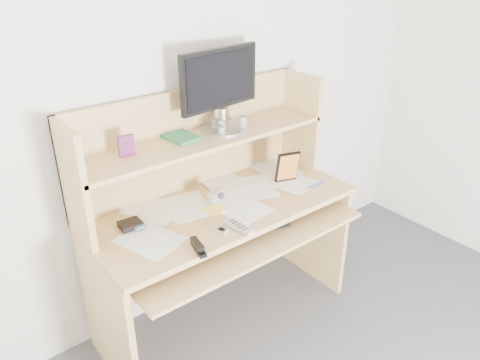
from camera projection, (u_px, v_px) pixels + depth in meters
back_wall at (185, 97)px, 2.41m from camera, size 3.60×0.04×2.50m
desk at (214, 208)px, 2.49m from camera, size 1.40×0.70×1.30m
paper_clutter at (223, 205)px, 2.41m from camera, size 1.32×0.54×0.01m
keyboard at (243, 224)px, 2.41m from camera, size 0.49×0.31×0.03m
tv_remote at (238, 227)px, 2.20m from camera, size 0.07×0.17×0.02m
flip_phone at (221, 229)px, 2.18m from camera, size 0.06×0.08×0.02m
stapler at (198, 246)px, 2.04m from camera, size 0.06×0.13×0.04m
wallet at (130, 224)px, 2.21m from camera, size 0.11×0.09×0.03m
sticky_note_pad at (215, 210)px, 2.36m from camera, size 0.09×0.09×0.01m
digital_camera at (215, 196)px, 2.43m from camera, size 0.10×0.06×0.06m
game_case at (287, 167)px, 2.60m from camera, size 0.13×0.05×0.18m
blue_pen at (316, 184)px, 2.60m from camera, size 0.14×0.01×0.01m
card_box at (126, 146)px, 2.13m from camera, size 0.08×0.03×0.10m
shelf_book at (181, 137)px, 2.34m from camera, size 0.15×0.20×0.02m
chip_stack_a at (216, 124)px, 2.45m from camera, size 0.05×0.05×0.06m
chip_stack_b at (221, 126)px, 2.42m from camera, size 0.05×0.05×0.06m
chip_stack_c at (221, 131)px, 2.37m from camera, size 0.04×0.04×0.05m
chip_stack_d at (243, 123)px, 2.45m from camera, size 0.05×0.05×0.07m
monitor at (220, 87)px, 2.37m from camera, size 0.49×0.24×0.42m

